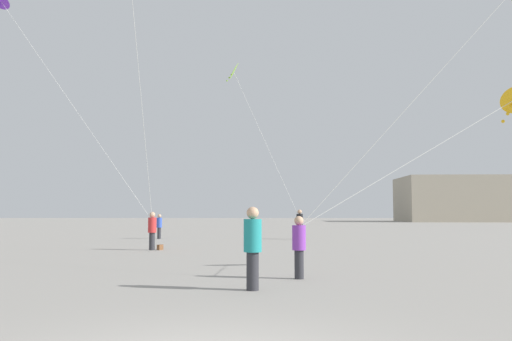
{
  "coord_description": "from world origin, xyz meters",
  "views": [
    {
      "loc": [
        0.75,
        -5.95,
        1.69
      ],
      "look_at": [
        0.0,
        18.73,
        3.65
      ],
      "focal_mm": 36.97,
      "sensor_mm": 36.0,
      "label": 1
    }
  ],
  "objects_px": {
    "person_in_purple": "(299,244)",
    "handbag_beside_flyer": "(160,247)",
    "kite_violet_diamond": "(2,3)",
    "building_left_hall": "(460,199)",
    "person_in_red": "(152,229)",
    "person_in_black": "(300,223)",
    "person_in_teal": "(253,244)",
    "person_in_blue": "(159,225)",
    "kite_lime_delta": "(234,73)"
  },
  "relations": [
    {
      "from": "person_in_red",
      "to": "person_in_teal",
      "type": "xyz_separation_m",
      "value": [
        4.97,
        -12.05,
        0.06
      ]
    },
    {
      "from": "person_in_red",
      "to": "kite_lime_delta",
      "type": "distance_m",
      "value": 14.0
    },
    {
      "from": "person_in_black",
      "to": "building_left_hall",
      "type": "bearing_deg",
      "value": 12.84
    },
    {
      "from": "person_in_red",
      "to": "person_in_teal",
      "type": "distance_m",
      "value": 13.04
    },
    {
      "from": "person_in_red",
      "to": "kite_violet_diamond",
      "type": "relative_size",
      "value": 0.14
    },
    {
      "from": "person_in_blue",
      "to": "handbag_beside_flyer",
      "type": "bearing_deg",
      "value": 58.01
    },
    {
      "from": "person_in_red",
      "to": "person_in_purple",
      "type": "distance_m",
      "value": 11.75
    },
    {
      "from": "person_in_purple",
      "to": "kite_lime_delta",
      "type": "height_order",
      "value": "kite_lime_delta"
    },
    {
      "from": "person_in_red",
      "to": "handbag_beside_flyer",
      "type": "distance_m",
      "value": 0.89
    },
    {
      "from": "person_in_teal",
      "to": "building_left_hall",
      "type": "xyz_separation_m",
      "value": [
        34.68,
        85.34,
        3.04
      ]
    },
    {
      "from": "person_in_purple",
      "to": "person_in_blue",
      "type": "relative_size",
      "value": 1.01
    },
    {
      "from": "person_in_purple",
      "to": "kite_violet_diamond",
      "type": "height_order",
      "value": "kite_violet_diamond"
    },
    {
      "from": "person_in_teal",
      "to": "kite_lime_delta",
      "type": "bearing_deg",
      "value": -50.6
    },
    {
      "from": "building_left_hall",
      "to": "handbag_beside_flyer",
      "type": "distance_m",
      "value": 83.16
    },
    {
      "from": "person_in_purple",
      "to": "handbag_beside_flyer",
      "type": "xyz_separation_m",
      "value": [
        -5.73,
        10.15,
        -0.76
      ]
    },
    {
      "from": "person_in_black",
      "to": "kite_lime_delta",
      "type": "relative_size",
      "value": 0.19
    },
    {
      "from": "person_in_purple",
      "to": "person_in_black",
      "type": "xyz_separation_m",
      "value": [
        1.05,
        19.74,
        0.15
      ]
    },
    {
      "from": "person_in_purple",
      "to": "kite_lime_delta",
      "type": "distance_m",
      "value": 22.21
    },
    {
      "from": "person_in_teal",
      "to": "building_left_hall",
      "type": "distance_m",
      "value": 92.16
    },
    {
      "from": "person_in_red",
      "to": "kite_lime_delta",
      "type": "bearing_deg",
      "value": -32.81
    },
    {
      "from": "kite_violet_diamond",
      "to": "building_left_hall",
      "type": "height_order",
      "value": "kite_violet_diamond"
    },
    {
      "from": "person_in_black",
      "to": "building_left_hall",
      "type": "xyz_separation_m",
      "value": [
        32.51,
        63.6,
        3.02
      ]
    },
    {
      "from": "kite_violet_diamond",
      "to": "kite_lime_delta",
      "type": "bearing_deg",
      "value": 29.41
    },
    {
      "from": "kite_lime_delta",
      "to": "person_in_teal",
      "type": "bearing_deg",
      "value": -84.7
    },
    {
      "from": "person_in_blue",
      "to": "kite_lime_delta",
      "type": "height_order",
      "value": "kite_lime_delta"
    },
    {
      "from": "person_in_black",
      "to": "person_in_teal",
      "type": "xyz_separation_m",
      "value": [
        -2.17,
        -21.74,
        -0.03
      ]
    },
    {
      "from": "person_in_teal",
      "to": "kite_lime_delta",
      "type": "distance_m",
      "value": 23.84
    },
    {
      "from": "person_in_blue",
      "to": "kite_violet_diamond",
      "type": "relative_size",
      "value": 0.13
    },
    {
      "from": "person_in_purple",
      "to": "building_left_hall",
      "type": "distance_m",
      "value": 89.89
    },
    {
      "from": "person_in_purple",
      "to": "handbag_beside_flyer",
      "type": "height_order",
      "value": "person_in_purple"
    },
    {
      "from": "person_in_red",
      "to": "person_in_purple",
      "type": "height_order",
      "value": "person_in_red"
    },
    {
      "from": "person_in_red",
      "to": "handbag_beside_flyer",
      "type": "bearing_deg",
      "value": -89.85
    },
    {
      "from": "person_in_blue",
      "to": "kite_lime_delta",
      "type": "xyz_separation_m",
      "value": [
        4.77,
        -0.28,
        9.77
      ]
    },
    {
      "from": "person_in_purple",
      "to": "person_in_teal",
      "type": "height_order",
      "value": "person_in_teal"
    },
    {
      "from": "building_left_hall",
      "to": "kite_violet_diamond",
      "type": "bearing_deg",
      "value": -124.61
    },
    {
      "from": "kite_violet_diamond",
      "to": "person_in_red",
      "type": "bearing_deg",
      "value": -18.67
    },
    {
      "from": "kite_violet_diamond",
      "to": "building_left_hall",
      "type": "xyz_separation_m",
      "value": [
        48.51,
        70.29,
        -8.69
      ]
    },
    {
      "from": "person_in_blue",
      "to": "person_in_purple",
      "type": "bearing_deg",
      "value": 67.17
    },
    {
      "from": "person_in_red",
      "to": "person_in_teal",
      "type": "relative_size",
      "value": 0.94
    },
    {
      "from": "person_in_teal",
      "to": "handbag_beside_flyer",
      "type": "bearing_deg",
      "value": -35.08
    },
    {
      "from": "person_in_purple",
      "to": "handbag_beside_flyer",
      "type": "distance_m",
      "value": 11.68
    },
    {
      "from": "kite_lime_delta",
      "to": "handbag_beside_flyer",
      "type": "height_order",
      "value": "kite_lime_delta"
    },
    {
      "from": "person_in_teal",
      "to": "kite_violet_diamond",
      "type": "bearing_deg",
      "value": -13.3
    },
    {
      "from": "person_in_teal",
      "to": "kite_violet_diamond",
      "type": "distance_m",
      "value": 23.57
    },
    {
      "from": "person_in_purple",
      "to": "person_in_teal",
      "type": "bearing_deg",
      "value": -90.8
    },
    {
      "from": "person_in_purple",
      "to": "person_in_blue",
      "type": "bearing_deg",
      "value": 139.88
    },
    {
      "from": "person_in_red",
      "to": "building_left_hall",
      "type": "xyz_separation_m",
      "value": [
        39.65,
        73.28,
        3.1
      ]
    },
    {
      "from": "building_left_hall",
      "to": "handbag_beside_flyer",
      "type": "bearing_deg",
      "value": -118.23
    },
    {
      "from": "person_in_teal",
      "to": "kite_lime_delta",
      "type": "height_order",
      "value": "kite_lime_delta"
    },
    {
      "from": "person_in_black",
      "to": "kite_lime_delta",
      "type": "xyz_separation_m",
      "value": [
        -4.18,
        -0.03,
        9.61
      ]
    }
  ]
}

